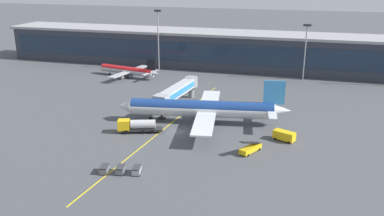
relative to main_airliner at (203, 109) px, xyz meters
The scene contains 14 objects.
ground_plane 9.63m from the main_airliner, 118.65° to the right, with size 700.00×700.00×0.00m, color #47494F.
apron_lead_in_line 10.59m from the main_airliner, 144.47° to the right, with size 0.30×80.00×0.01m, color yellow.
terminal_building 66.42m from the main_airliner, 96.83° to the left, with size 190.13×19.55×14.50m.
main_airliner is the anchor object (origin of this frame).
jet_bridge 15.26m from the main_airliner, 132.04° to the left, with size 6.11×24.56×6.58m.
fuel_tanker 17.62m from the main_airliner, 141.40° to the right, with size 11.03×5.81×3.25m.
belt_loader 21.24m from the main_airliner, 45.41° to the right, with size 4.41×6.75×3.49m.
crew_van 22.49m from the main_airliner, 16.37° to the right, with size 5.42×3.89×2.30m.
baggage_cart_0 34.53m from the main_airliner, 109.25° to the right, with size 2.09×2.91×1.48m.
baggage_cart_1 32.99m from the main_airliner, 104.47° to the right, with size 2.09×2.91×1.48m.
baggage_cart_2 31.71m from the main_airliner, 99.25° to the right, with size 2.09×2.91×1.48m.
commuter_jet_far 56.13m from the main_airliner, 134.75° to the left, with size 27.66×22.00×7.74m.
apron_light_mast_0 59.44m from the main_airliner, 66.23° to the left, with size 2.80×0.50×20.03m.
apron_light_mast_1 63.55m from the main_airliner, 120.84° to the left, with size 2.80×0.50×23.63m.
Camera 1 is at (29.54, -89.78, 37.61)m, focal length 38.49 mm.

